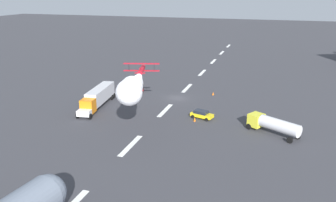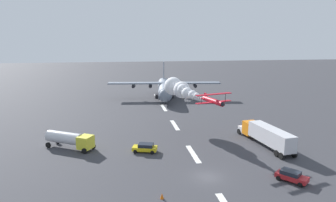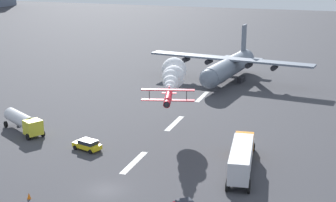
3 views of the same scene
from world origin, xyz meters
The scene contains 12 objects.
ground_plane centered at (0.00, 0.00, 0.00)m, with size 440.00×440.00×0.00m, color #38383D.
runway_stripe_5 centered at (8.75, 0.00, 0.01)m, with size 8.00×0.90×0.01m, color white.
runway_stripe_6 centered at (26.24, 0.00, 0.01)m, with size 8.00×0.90×0.01m, color white.
runway_stripe_7 centered at (43.74, 0.00, 0.01)m, with size 8.00×0.90×0.01m, color white.
runway_stripe_8 centered at (61.24, 0.00, 0.01)m, with size 8.00×0.90×0.01m, color white.
cargo_transport_plane centered at (56.52, -2.08, 3.43)m, with size 25.79×36.52×11.27m.
stunt_biplane_red centered at (23.43, -0.61, 8.73)m, with size 21.21×9.76×4.02m.
semi_truck_orange centered at (10.61, -14.04, 2.13)m, with size 15.05×4.65×3.70m.
fuel_tanker_truck centered at (14.71, 21.01, 1.74)m, with size 6.82×9.10×2.90m.
airport_staff_sedan centered at (10.89, 8.00, 0.81)m, with size 2.94×4.54×1.52m.
traffic_cone_near centered at (-4.86, 7.23, 0.38)m, with size 0.44×0.44×0.75m, color orange.
traffic_cone_far centered at (12.82, 7.11, 0.38)m, with size 0.44×0.44×0.75m, color orange.
Camera 3 is at (-49.94, -24.63, 26.51)m, focal length 54.93 mm.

